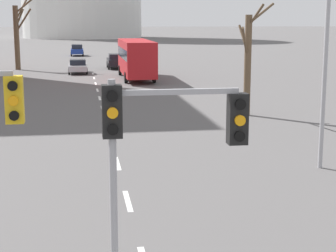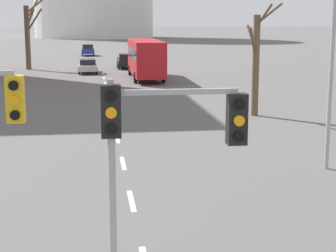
# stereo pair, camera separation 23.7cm
# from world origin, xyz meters

# --- Properties ---
(lane_stripe_2) EXTENTS (0.16, 2.00, 0.01)m
(lane_stripe_2) POSITION_xyz_m (0.00, 11.11, 0.00)
(lane_stripe_2) COLOR silver
(lane_stripe_2) RESTS_ON ground_plane
(lane_stripe_3) EXTENTS (0.16, 2.00, 0.01)m
(lane_stripe_3) POSITION_xyz_m (0.00, 15.61, 0.00)
(lane_stripe_3) COLOR silver
(lane_stripe_3) RESTS_ON ground_plane
(lane_stripe_4) EXTENTS (0.16, 2.00, 0.01)m
(lane_stripe_4) POSITION_xyz_m (0.00, 20.11, 0.00)
(lane_stripe_4) COLOR silver
(lane_stripe_4) RESTS_ON ground_plane
(lane_stripe_5) EXTENTS (0.16, 2.00, 0.01)m
(lane_stripe_5) POSITION_xyz_m (0.00, 24.61, 0.00)
(lane_stripe_5) COLOR silver
(lane_stripe_5) RESTS_ON ground_plane
(lane_stripe_6) EXTENTS (0.16, 2.00, 0.01)m
(lane_stripe_6) POSITION_xyz_m (0.00, 29.11, 0.00)
(lane_stripe_6) COLOR silver
(lane_stripe_6) RESTS_ON ground_plane
(lane_stripe_7) EXTENTS (0.16, 2.00, 0.01)m
(lane_stripe_7) POSITION_xyz_m (0.00, 33.61, 0.00)
(lane_stripe_7) COLOR silver
(lane_stripe_7) RESTS_ON ground_plane
(lane_stripe_8) EXTENTS (0.16, 2.00, 0.01)m
(lane_stripe_8) POSITION_xyz_m (0.00, 38.11, 0.00)
(lane_stripe_8) COLOR silver
(lane_stripe_8) RESTS_ON ground_plane
(lane_stripe_9) EXTENTS (0.16, 2.00, 0.01)m
(lane_stripe_9) POSITION_xyz_m (0.00, 42.61, 0.00)
(lane_stripe_9) COLOR silver
(lane_stripe_9) RESTS_ON ground_plane
(lane_stripe_10) EXTENTS (0.16, 2.00, 0.01)m
(lane_stripe_10) POSITION_xyz_m (0.00, 47.11, 0.00)
(lane_stripe_10) COLOR silver
(lane_stripe_10) RESTS_ON ground_plane
(lane_stripe_11) EXTENTS (0.16, 2.00, 0.01)m
(lane_stripe_11) POSITION_xyz_m (0.00, 51.61, 0.00)
(lane_stripe_11) COLOR silver
(lane_stripe_11) RESTS_ON ground_plane
(traffic_signal_centre_tall) EXTENTS (2.69, 0.34, 4.31)m
(traffic_signal_centre_tall) POSITION_xyz_m (0.09, 5.00, 3.27)
(traffic_signal_centre_tall) COLOR #9E9EA3
(traffic_signal_centre_tall) RESTS_ON ground_plane
(street_lamp_right) EXTENTS (1.66, 0.36, 8.38)m
(street_lamp_right) POSITION_xyz_m (7.02, 13.85, 5.08)
(street_lamp_right) COLOR #9E9EA3
(street_lamp_right) RESTS_ON ground_plane
(sedan_near_left) EXTENTS (1.88, 4.41, 1.69)m
(sedan_near_left) POSITION_xyz_m (-1.58, 79.84, 0.86)
(sedan_near_left) COLOR navy
(sedan_near_left) RESTS_ON ground_plane
(sedan_near_right) EXTENTS (1.84, 4.52, 1.61)m
(sedan_near_right) POSITION_xyz_m (2.65, 57.19, 0.84)
(sedan_near_right) COLOR black
(sedan_near_right) RESTS_ON ground_plane
(sedan_mid_centre) EXTENTS (1.89, 4.46, 1.41)m
(sedan_mid_centre) POSITION_xyz_m (-1.46, 52.10, 0.73)
(sedan_mid_centre) COLOR #B7B7BC
(sedan_mid_centre) RESTS_ON ground_plane
(city_bus) EXTENTS (2.66, 10.80, 3.48)m
(city_bus) POSITION_xyz_m (3.77, 45.77, 2.05)
(city_bus) COLOR red
(city_bus) RESTS_ON ground_plane
(bare_tree_left_near) EXTENTS (3.09, 2.69, 8.32)m
(bare_tree_left_near) POSITION_xyz_m (-7.68, 57.34, 3.90)
(bare_tree_left_near) COLOR brown
(bare_tree_left_near) RESTS_ON ground_plane
(bare_tree_right_near) EXTENTS (2.31, 2.44, 6.26)m
(bare_tree_right_near) POSITION_xyz_m (7.99, 25.32, 3.09)
(bare_tree_right_near) COLOR brown
(bare_tree_right_near) RESTS_ON ground_plane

